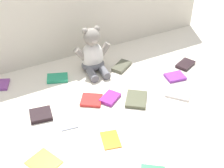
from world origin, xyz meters
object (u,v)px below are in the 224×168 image
object	(u,v)px
teddy_bear	(93,55)
book_case_9	(185,64)
book_case_10	(122,66)
book_case_6	(111,139)
book_case_0	(57,78)
book_case_1	(67,119)
book_case_2	(41,115)
book_case_4	(136,99)
book_case_13	(178,94)
book_case_8	(91,100)
book_case_3	(1,85)
book_case_12	(110,98)
book_case_5	(175,77)
book_case_11	(44,162)

from	to	relation	value
teddy_bear	book_case_9	size ratio (longest dim) A/B	2.31
book_case_10	book_case_6	bearing A→B (deg)	114.10
book_case_0	book_case_1	xyz separation A→B (m)	(-0.07, -0.32, -0.00)
teddy_bear	book_case_9	xyz separation A→B (m)	(0.48, -0.21, -0.09)
teddy_bear	book_case_2	world-z (taller)	teddy_bear
book_case_1	book_case_4	world-z (taller)	book_case_4
book_case_0	book_case_6	bearing A→B (deg)	-154.58
book_case_1	book_case_13	bearing A→B (deg)	0.01
book_case_9	book_case_8	bearing A→B (deg)	71.38
book_case_9	book_case_10	bearing A→B (deg)	43.00
book_case_3	book_case_12	distance (m)	0.58
book_case_5	book_case_0	bearing A→B (deg)	72.26
book_case_2	book_case_4	world-z (taller)	book_case_2
book_case_1	book_case_6	distance (m)	0.23
book_case_11	book_case_8	bearing A→B (deg)	14.99
teddy_bear	book_case_5	bearing A→B (deg)	-33.35
teddy_bear	book_case_3	distance (m)	0.50
book_case_0	book_case_6	world-z (taller)	book_case_0
teddy_bear	book_case_9	distance (m)	0.53
book_case_8	book_case_9	bearing A→B (deg)	-142.32
book_case_1	book_case_13	distance (m)	0.57
book_case_5	book_case_3	bearing A→B (deg)	75.51
teddy_bear	book_case_8	size ratio (longest dim) A/B	2.56
book_case_8	teddy_bear	bearing A→B (deg)	-83.24
book_case_9	book_case_5	bearing A→B (deg)	96.60
book_case_1	book_case_11	xyz separation A→B (m)	(-0.17, -0.19, -0.00)
book_case_4	book_case_11	size ratio (longest dim) A/B	1.10
book_case_6	book_case_8	xyz separation A→B (m)	(0.04, 0.27, 0.00)
book_case_0	book_case_10	distance (m)	0.36
book_case_8	book_case_9	distance (m)	0.61
book_case_1	book_case_13	size ratio (longest dim) A/B	1.11
book_case_5	book_case_12	world-z (taller)	book_case_12
book_case_11	teddy_bear	bearing A→B (deg)	24.91
book_case_6	book_case_10	xyz separation A→B (m)	(0.31, 0.46, 0.01)
book_case_3	book_case_9	distance (m)	1.01
teddy_bear	book_case_3	size ratio (longest dim) A/B	2.76
book_case_3	book_case_6	world-z (taller)	book_case_3
teddy_bear	book_case_4	bearing A→B (deg)	-73.93
book_case_6	book_case_8	distance (m)	0.27
book_case_5	book_case_6	world-z (taller)	book_case_5
book_case_6	book_case_5	bearing A→B (deg)	39.49
book_case_4	book_case_8	xyz separation A→B (m)	(-0.19, 0.10, -0.00)
book_case_9	book_case_12	distance (m)	0.52
book_case_3	book_case_8	xyz separation A→B (m)	(0.36, -0.34, 0.00)
book_case_3	book_case_6	xyz separation A→B (m)	(0.32, -0.61, -0.00)
book_case_8	book_case_9	world-z (taller)	book_case_9
book_case_5	book_case_2	bearing A→B (deg)	95.85
book_case_1	book_case_0	bearing A→B (deg)	86.04
book_case_9	book_case_6	bearing A→B (deg)	93.34
book_case_1	book_case_5	xyz separation A→B (m)	(0.63, 0.04, 0.00)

